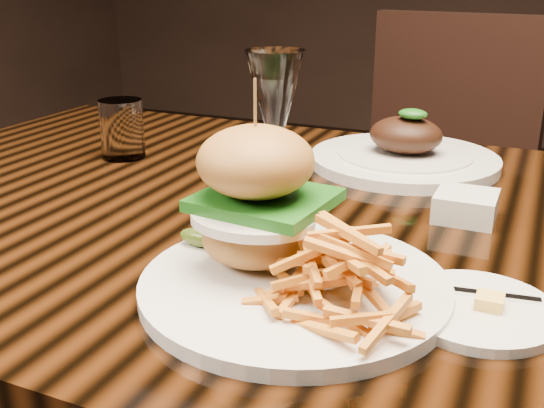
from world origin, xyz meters
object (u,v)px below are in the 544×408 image
at_px(wine_glass, 275,94).
at_px(far_dish, 404,154).
at_px(chair_far, 434,177).
at_px(dining_table, 350,270).
at_px(burger_plate, 290,241).

distance_m(wine_glass, far_dish, 0.32).
relative_size(wine_glass, chair_far, 0.22).
relative_size(dining_table, wine_glass, 7.65).
relative_size(far_dish, chair_far, 0.32).
xyz_separation_m(dining_table, wine_glass, (-0.11, -0.00, 0.23)).
relative_size(burger_plate, far_dish, 1.01).
bearing_deg(far_dish, burger_plate, -90.81).
bearing_deg(burger_plate, chair_far, 110.16).
relative_size(dining_table, chair_far, 1.68).
distance_m(burger_plate, far_dish, 0.48).
bearing_deg(chair_far, burger_plate, -78.73).
bearing_deg(wine_glass, dining_table, 2.13).
relative_size(dining_table, far_dish, 5.22).
bearing_deg(chair_far, far_dish, -76.49).
bearing_deg(burger_plate, wine_glass, 135.17).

